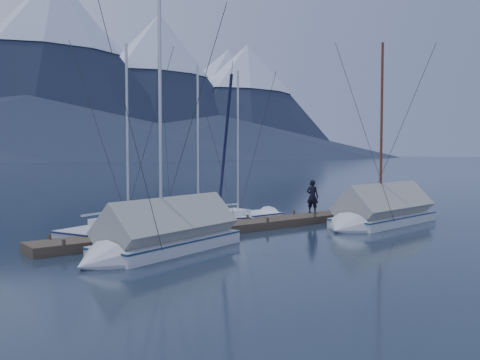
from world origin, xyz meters
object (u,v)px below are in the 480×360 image
object	(u,v)px
sailboat_open_left	(136,227)
sailboat_open_mid	(207,221)
sailboat_covered_near	(379,215)
sailboat_covered_far	(158,240)
sailboat_open_right	(244,219)
person	(312,196)

from	to	relation	value
sailboat_open_left	sailboat_open_mid	world-z (taller)	sailboat_open_left
sailboat_open_mid	sailboat_covered_near	world-z (taller)	sailboat_covered_near
sailboat_open_mid	sailboat_covered_far	size ratio (longest dim) A/B	0.88
sailboat_open_mid	sailboat_open_right	distance (m)	2.04
sailboat_open_right	sailboat_covered_near	xyz separation A→B (m)	(4.16, -4.87, 0.33)
person	sailboat_covered_far	bearing A→B (deg)	81.79
sailboat_covered_near	sailboat_covered_far	bearing A→B (deg)	177.49
sailboat_covered_far	sailboat_covered_near	bearing A→B (deg)	-2.51
sailboat_open_left	sailboat_open_mid	distance (m)	3.59
sailboat_open_right	sailboat_covered_near	world-z (taller)	sailboat_covered_near
sailboat_covered_far	person	xyz separation A→B (m)	(10.37, 2.75, 0.73)
sailboat_open_left	sailboat_covered_near	world-z (taller)	sailboat_covered_near
sailboat_open_left	sailboat_covered_near	bearing A→B (deg)	-29.11
sailboat_open_right	person	size ratio (longest dim) A/B	4.76
sailboat_open_left	sailboat_open_right	xyz separation A→B (m)	(5.60, -0.57, -0.01)
sailboat_open_right	person	distance (m)	3.67
sailboat_open_right	sailboat_covered_far	distance (m)	8.47
sailboat_open_right	person	xyz separation A→B (m)	(3.12, -1.62, 1.04)
sailboat_open_left	sailboat_covered_far	distance (m)	5.21
sailboat_covered_near	person	bearing A→B (deg)	107.81
sailboat_open_mid	person	bearing A→B (deg)	-20.31
person	sailboat_open_mid	bearing A→B (deg)	46.65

